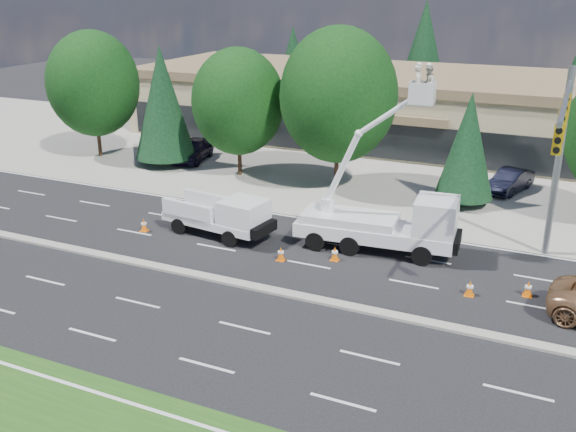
% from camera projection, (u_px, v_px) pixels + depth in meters
% --- Properties ---
extents(ground, '(140.00, 140.00, 0.00)m').
position_uv_depth(ground, '(280.00, 293.00, 27.31)').
color(ground, black).
rests_on(ground, ground).
extents(concrete_apron, '(140.00, 22.00, 0.01)m').
position_uv_depth(concrete_apron, '(402.00, 173.00, 44.41)').
color(concrete_apron, gray).
rests_on(concrete_apron, ground).
extents(road_median, '(120.00, 0.55, 0.12)m').
position_uv_depth(road_median, '(280.00, 292.00, 27.29)').
color(road_median, gray).
rests_on(road_median, ground).
extents(strip_mall, '(50.40, 15.40, 5.50)m').
position_uv_depth(strip_mall, '(436.00, 108.00, 51.96)').
color(strip_mall, tan).
rests_on(strip_mall, ground).
extents(tree_front_a, '(6.69, 6.69, 9.28)m').
position_uv_depth(tree_front_a, '(93.00, 84.00, 46.76)').
color(tree_front_a, '#332114').
rests_on(tree_front_a, ground).
extents(tree_front_b, '(4.27, 4.27, 8.42)m').
position_uv_depth(tree_front_b, '(163.00, 102.00, 44.75)').
color(tree_front_b, '#332114').
rests_on(tree_front_b, ground).
extents(tree_front_c, '(6.16, 6.16, 8.55)m').
position_uv_depth(tree_front_c, '(238.00, 102.00, 42.27)').
color(tree_front_c, '#332114').
rests_on(tree_front_c, ground).
extents(tree_front_d, '(7.27, 7.27, 10.09)m').
position_uv_depth(tree_front_d, '(338.00, 95.00, 39.25)').
color(tree_front_d, '#332114').
rests_on(tree_front_d, ground).
extents(tree_front_e, '(3.38, 3.38, 6.67)m').
position_uv_depth(tree_front_e, '(468.00, 145.00, 36.97)').
color(tree_front_e, '#332114').
rests_on(tree_front_e, ground).
extents(tree_back_a, '(4.08, 4.08, 8.05)m').
position_uv_depth(tree_back_a, '(293.00, 62.00, 68.68)').
color(tree_back_a, '#332114').
rests_on(tree_back_a, ground).
extents(tree_back_b, '(5.49, 5.49, 10.82)m').
position_uv_depth(tree_back_b, '(424.00, 53.00, 62.76)').
color(tree_back_b, '#332114').
rests_on(tree_back_b, ground).
extents(tree_back_c, '(3.72, 3.72, 7.34)m').
position_uv_depth(tree_back_c, '(575.00, 81.00, 58.00)').
color(tree_back_c, '#332114').
rests_on(tree_back_c, ground).
extents(signal_mast, '(2.76, 10.16, 9.00)m').
position_uv_depth(signal_mast, '(561.00, 142.00, 27.36)').
color(signal_mast, gray).
rests_on(signal_mast, ground).
extents(utility_pickup, '(5.88, 2.80, 2.17)m').
position_uv_depth(utility_pickup, '(222.00, 220.00, 33.15)').
color(utility_pickup, white).
rests_on(utility_pickup, ground).
extents(bucket_truck, '(7.87, 3.03, 9.15)m').
position_uv_depth(bucket_truck, '(389.00, 215.00, 30.87)').
color(bucket_truck, white).
rests_on(bucket_truck, ground).
extents(traffic_cone_a, '(0.40, 0.40, 0.70)m').
position_uv_depth(traffic_cone_a, '(144.00, 225.00, 33.97)').
color(traffic_cone_a, '#EB6307').
rests_on(traffic_cone_a, ground).
extents(traffic_cone_b, '(0.40, 0.40, 0.70)m').
position_uv_depth(traffic_cone_b, '(281.00, 254.00, 30.40)').
color(traffic_cone_b, '#EB6307').
rests_on(traffic_cone_b, ground).
extents(traffic_cone_c, '(0.40, 0.40, 0.70)m').
position_uv_depth(traffic_cone_c, '(335.00, 254.00, 30.40)').
color(traffic_cone_c, '#EB6307').
rests_on(traffic_cone_c, ground).
extents(traffic_cone_d, '(0.40, 0.40, 0.70)m').
position_uv_depth(traffic_cone_d, '(470.00, 288.00, 26.99)').
color(traffic_cone_d, '#EB6307').
rests_on(traffic_cone_d, ground).
extents(traffic_cone_e, '(0.40, 0.40, 0.70)m').
position_uv_depth(traffic_cone_e, '(528.00, 289.00, 26.95)').
color(traffic_cone_e, '#EB6307').
rests_on(traffic_cone_e, ground).
extents(parked_car_west, '(2.89, 5.13, 1.65)m').
position_uv_depth(parked_car_west, '(193.00, 150.00, 47.10)').
color(parked_car_west, black).
rests_on(parked_car_west, ground).
extents(parked_car_east, '(2.72, 4.50, 1.40)m').
position_uv_depth(parked_car_east, '(510.00, 181.00, 40.24)').
color(parked_car_east, black).
rests_on(parked_car_east, ground).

